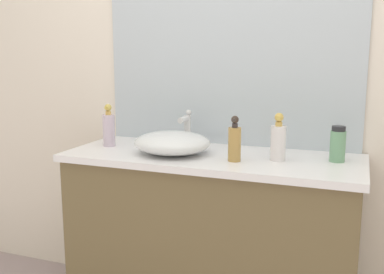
{
  "coord_description": "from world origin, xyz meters",
  "views": [
    {
      "loc": [
        0.54,
        -1.51,
        1.31
      ],
      "look_at": [
        -0.18,
        0.41,
        0.93
      ],
      "focal_mm": 42.31,
      "sensor_mm": 36.0,
      "label": 1
    }
  ],
  "objects_px": {
    "soap_dispenser": "(235,142)",
    "perfume_bottle": "(109,128)",
    "sink_basin": "(172,143)",
    "lotion_bottle": "(278,141)",
    "spray_can": "(338,144)"
  },
  "relations": [
    {
      "from": "soap_dispenser",
      "to": "perfume_bottle",
      "type": "height_order",
      "value": "perfume_bottle"
    },
    {
      "from": "sink_basin",
      "to": "perfume_bottle",
      "type": "bearing_deg",
      "value": 172.35
    },
    {
      "from": "lotion_bottle",
      "to": "perfume_bottle",
      "type": "height_order",
      "value": "perfume_bottle"
    },
    {
      "from": "soap_dispenser",
      "to": "lotion_bottle",
      "type": "xyz_separation_m",
      "value": [
        0.17,
        0.08,
        0.0
      ]
    },
    {
      "from": "soap_dispenser",
      "to": "perfume_bottle",
      "type": "distance_m",
      "value": 0.68
    },
    {
      "from": "soap_dispenser",
      "to": "perfume_bottle",
      "type": "xyz_separation_m",
      "value": [
        -0.67,
        0.09,
        0.01
      ]
    },
    {
      "from": "sink_basin",
      "to": "lotion_bottle",
      "type": "xyz_separation_m",
      "value": [
        0.48,
        0.04,
        0.04
      ]
    },
    {
      "from": "sink_basin",
      "to": "lotion_bottle",
      "type": "bearing_deg",
      "value": 4.53
    },
    {
      "from": "spray_can",
      "to": "soap_dispenser",
      "type": "bearing_deg",
      "value": -160.61
    },
    {
      "from": "soap_dispenser",
      "to": "spray_can",
      "type": "bearing_deg",
      "value": 19.39
    },
    {
      "from": "perfume_bottle",
      "to": "spray_can",
      "type": "height_order",
      "value": "perfume_bottle"
    },
    {
      "from": "lotion_bottle",
      "to": "spray_can",
      "type": "relative_size",
      "value": 1.35
    },
    {
      "from": "lotion_bottle",
      "to": "perfume_bottle",
      "type": "bearing_deg",
      "value": 179.27
    },
    {
      "from": "soap_dispenser",
      "to": "perfume_bottle",
      "type": "bearing_deg",
      "value": 172.49
    },
    {
      "from": "lotion_bottle",
      "to": "sink_basin",
      "type": "bearing_deg",
      "value": -175.47
    }
  ]
}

